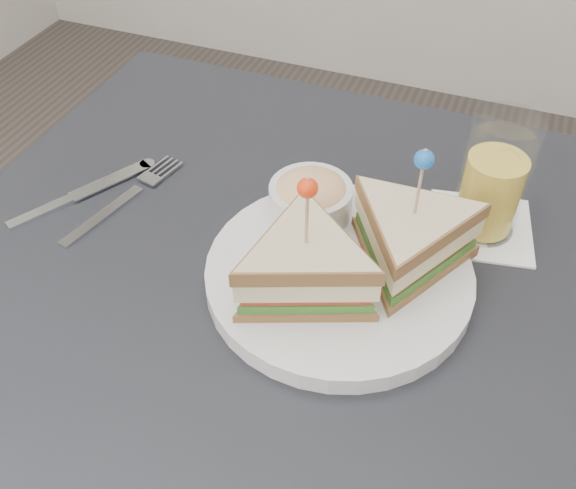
{
  "coord_description": "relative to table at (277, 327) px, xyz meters",
  "views": [
    {
      "loc": [
        0.18,
        -0.43,
        1.25
      ],
      "look_at": [
        0.01,
        0.01,
        0.8
      ],
      "focal_mm": 40.0,
      "sensor_mm": 36.0,
      "label": 1
    }
  ],
  "objects": [
    {
      "name": "drink_set",
      "position": [
        0.19,
        0.16,
        0.14
      ],
      "size": [
        0.13,
        0.13,
        0.15
      ],
      "rotation": [
        0.0,
        0.0,
        0.18
      ],
      "color": "white",
      "rests_on": "table"
    },
    {
      "name": "table",
      "position": [
        0.0,
        0.0,
        0.0
      ],
      "size": [
        0.8,
        0.8,
        0.75
      ],
      "color": "black",
      "rests_on": "ground"
    },
    {
      "name": "cutlery_fork",
      "position": [
        -0.22,
        0.06,
        0.08
      ],
      "size": [
        0.06,
        0.19,
        0.01
      ],
      "rotation": [
        0.0,
        0.0,
        -0.22
      ],
      "color": "silver",
      "rests_on": "table"
    },
    {
      "name": "plate_meal",
      "position": [
        0.07,
        0.03,
        0.12
      ],
      "size": [
        0.33,
        0.32,
        0.17
      ],
      "rotation": [
        0.0,
        0.0,
        -0.15
      ],
      "color": "silver",
      "rests_on": "table"
    },
    {
      "name": "cutlery_knife",
      "position": [
        -0.28,
        0.04,
        0.08
      ],
      "size": [
        0.11,
        0.18,
        0.01
      ],
      "rotation": [
        0.0,
        0.0,
        -0.51
      ],
      "color": "silver",
      "rests_on": "table"
    }
  ]
}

